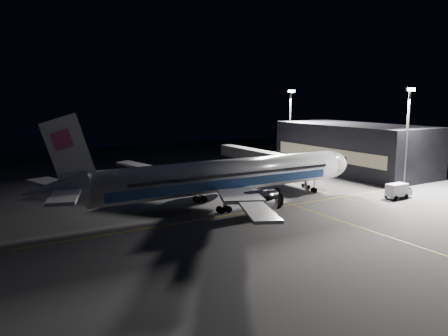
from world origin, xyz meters
name	(u,v)px	position (x,y,z in m)	size (l,w,h in m)	color
ground	(226,205)	(0.00, 0.00, 0.00)	(200.00, 200.00, 0.00)	#4C4C4F
guide_line_main	(272,198)	(10.00, 0.00, 0.01)	(0.25, 80.00, 0.01)	gold
guide_line_cross	(245,213)	(0.00, -6.00, 0.01)	(70.00, 0.25, 0.01)	gold
guide_line_side	(288,183)	(22.00, 10.00, 0.01)	(0.25, 40.00, 0.01)	gold
airliner	(221,177)	(-1.08, 0.00, 5.16)	(61.48, 54.22, 16.64)	silver
terminal	(353,148)	(45.98, 14.00, 6.00)	(18.12, 40.00, 12.00)	black
jet_bridge	(267,158)	(22.00, 18.06, 4.58)	(3.60, 34.40, 6.30)	#B2B2B7
floodlight_mast_north	(290,120)	(40.00, 31.99, 12.37)	(2.40, 0.68, 20.70)	#59595E
floodlight_mast_south	(407,128)	(40.00, -6.01, 12.37)	(2.40, 0.67, 20.70)	#59595E
service_truck	(398,190)	(30.69, -11.90, 1.48)	(5.43, 2.46, 2.76)	silver
baggage_tug	(182,183)	(-0.06, 17.95, 0.90)	(3.31, 3.03, 1.96)	black
safety_cone_a	(239,194)	(6.00, 5.27, 0.31)	(0.41, 0.41, 0.62)	#EB4D09
safety_cone_b	(194,202)	(-4.33, 4.00, 0.31)	(0.41, 0.41, 0.61)	#EB4D09
safety_cone_c	(231,197)	(3.42, 4.00, 0.30)	(0.41, 0.41, 0.61)	#EB4D09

